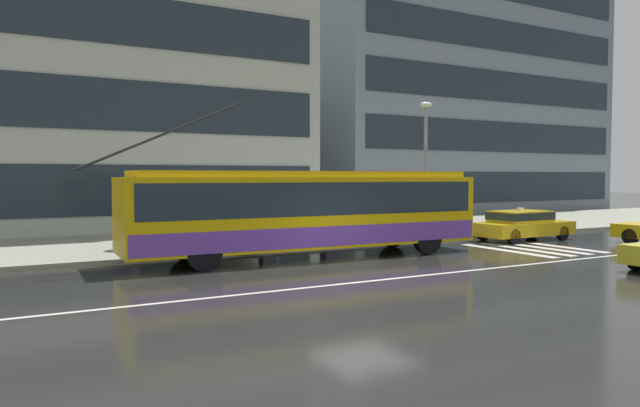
% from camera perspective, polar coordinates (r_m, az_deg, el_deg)
% --- Properties ---
extents(ground_plane, '(160.00, 160.00, 0.00)m').
position_cam_1_polar(ground_plane, '(16.47, 4.36, -6.82)').
color(ground_plane, '#262625').
extents(sidewalk_slab, '(80.00, 10.00, 0.14)m').
position_cam_1_polar(sidewalk_slab, '(25.37, -8.09, -3.31)').
color(sidewalk_slab, gray).
rests_on(sidewalk_slab, ground_plane).
extents(crosswalk_stripe_edge_near, '(0.44, 4.40, 0.01)m').
position_cam_1_polar(crosswalk_stripe_edge_near, '(22.23, 17.96, -4.45)').
color(crosswalk_stripe_edge_near, beige).
rests_on(crosswalk_stripe_edge_near, ground_plane).
extents(crosswalk_stripe_inner_a, '(0.44, 4.40, 0.01)m').
position_cam_1_polar(crosswalk_stripe_inner_a, '(22.88, 19.52, -4.26)').
color(crosswalk_stripe_inner_a, beige).
rests_on(crosswalk_stripe_inner_a, ground_plane).
extents(crosswalk_stripe_center, '(0.44, 4.40, 0.01)m').
position_cam_1_polar(crosswalk_stripe_center, '(23.56, 20.98, -4.09)').
color(crosswalk_stripe_center, beige).
rests_on(crosswalk_stripe_center, ground_plane).
extents(crosswalk_stripe_inner_b, '(0.44, 4.40, 0.01)m').
position_cam_1_polar(crosswalk_stripe_inner_b, '(24.25, 22.36, -3.93)').
color(crosswalk_stripe_inner_b, beige).
rests_on(crosswalk_stripe_inner_b, ground_plane).
extents(lane_centre_line, '(72.00, 0.14, 0.01)m').
position_cam_1_polar(lane_centre_line, '(15.49, 6.81, -7.43)').
color(lane_centre_line, silver).
rests_on(lane_centre_line, ground_plane).
extents(trolleybus, '(13.29, 2.83, 5.00)m').
position_cam_1_polar(trolleybus, '(19.24, -1.14, -0.65)').
color(trolleybus, '#DBB008').
rests_on(trolleybus, ground_plane).
extents(taxi_ahead_of_bus, '(4.55, 1.92, 1.39)m').
position_cam_1_polar(taxi_ahead_of_bus, '(25.90, 19.34, -1.91)').
color(taxi_ahead_of_bus, gold).
rests_on(taxi_ahead_of_bus, ground_plane).
extents(bus_shelter, '(3.82, 1.75, 2.61)m').
position_cam_1_polar(bus_shelter, '(21.45, -9.59, 1.01)').
color(bus_shelter, gray).
rests_on(bus_shelter, sidewalk_slab).
extents(pedestrian_at_shelter, '(0.98, 0.98, 2.01)m').
position_cam_1_polar(pedestrian_at_shelter, '(21.38, -17.79, -0.15)').
color(pedestrian_at_shelter, '#4E4750').
rests_on(pedestrian_at_shelter, sidewalk_slab).
extents(pedestrian_approaching_curb, '(1.29, 1.29, 1.92)m').
position_cam_1_polar(pedestrian_approaching_curb, '(21.99, 0.17, -0.13)').
color(pedestrian_approaching_curb, '#12252C').
rests_on(pedestrian_approaching_curb, sidewalk_slab).
extents(pedestrian_walking_past, '(1.33, 1.33, 1.95)m').
position_cam_1_polar(pedestrian_walking_past, '(21.11, -10.07, -0.13)').
color(pedestrian_walking_past, '#45554F').
rests_on(pedestrian_walking_past, sidewalk_slab).
extents(pedestrian_waiting_by_pole, '(1.40, 1.40, 2.06)m').
position_cam_1_polar(pedestrian_waiting_by_pole, '(20.79, -5.79, 0.25)').
color(pedestrian_waiting_by_pole, black).
rests_on(pedestrian_waiting_by_pole, sidewalk_slab).
extents(street_lamp, '(0.60, 0.32, 5.79)m').
position_cam_1_polar(street_lamp, '(25.45, 10.40, 4.70)').
color(street_lamp, gray).
rests_on(street_lamp, sidewalk_slab).
extents(office_tower_corner_right, '(24.77, 10.56, 18.21)m').
position_cam_1_polar(office_tower_corner_right, '(47.07, 13.02, 10.47)').
color(office_tower_corner_right, gray).
rests_on(office_tower_corner_right, ground_plane).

